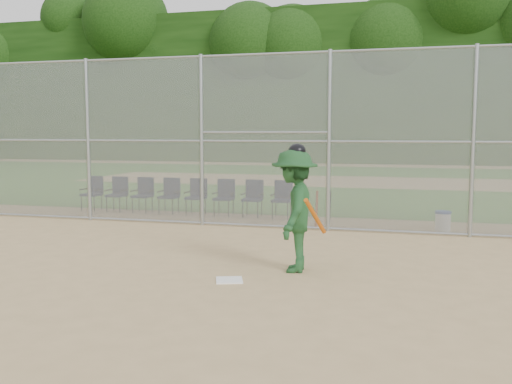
% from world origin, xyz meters
% --- Properties ---
extents(ground, '(100.00, 100.00, 0.00)m').
position_xyz_m(ground, '(0.00, 0.00, 0.00)').
color(ground, tan).
rests_on(ground, ground).
extents(grass_strip, '(100.00, 100.00, 0.00)m').
position_xyz_m(grass_strip, '(0.00, 18.00, 0.01)').
color(grass_strip, '#32671F').
rests_on(grass_strip, ground).
extents(dirt_patch_far, '(24.00, 24.00, 0.00)m').
position_xyz_m(dirt_patch_far, '(0.00, 18.00, 0.01)').
color(dirt_patch_far, tan).
rests_on(dirt_patch_far, ground).
extents(backstop_fence, '(16.09, 0.09, 4.00)m').
position_xyz_m(backstop_fence, '(0.00, 5.00, 2.07)').
color(backstop_fence, gray).
rests_on(backstop_fence, ground).
extents(treeline, '(81.00, 60.00, 11.00)m').
position_xyz_m(treeline, '(0.00, 20.00, 5.50)').
color(treeline, black).
rests_on(treeline, ground).
extents(home_plate, '(0.50, 0.50, 0.02)m').
position_xyz_m(home_plate, '(0.19, 0.28, 0.01)').
color(home_plate, white).
rests_on(home_plate, ground).
extents(batter_at_plate, '(0.93, 1.39, 2.03)m').
position_xyz_m(batter_at_plate, '(0.99, 1.14, 0.98)').
color(batter_at_plate, '#1D4A23').
rests_on(batter_at_plate, ground).
extents(water_cooler, '(0.35, 0.35, 0.45)m').
position_xyz_m(water_cooler, '(3.49, 5.63, 0.23)').
color(water_cooler, white).
rests_on(water_cooler, ground).
extents(spare_bats, '(0.36, 0.25, 0.85)m').
position_xyz_m(spare_bats, '(0.82, 5.46, 0.42)').
color(spare_bats, '#D84C14').
rests_on(spare_bats, ground).
extents(chair_0, '(0.54, 0.52, 0.96)m').
position_xyz_m(chair_0, '(-5.91, 6.58, 0.48)').
color(chair_0, '#0D1732').
rests_on(chair_0, ground).
extents(chair_1, '(0.54, 0.52, 0.96)m').
position_xyz_m(chair_1, '(-5.13, 6.58, 0.48)').
color(chair_1, '#0D1732').
rests_on(chair_1, ground).
extents(chair_2, '(0.54, 0.52, 0.96)m').
position_xyz_m(chair_2, '(-4.34, 6.58, 0.48)').
color(chair_2, '#0D1732').
rests_on(chair_2, ground).
extents(chair_3, '(0.54, 0.52, 0.96)m').
position_xyz_m(chair_3, '(-3.56, 6.58, 0.48)').
color(chair_3, '#0D1732').
rests_on(chair_3, ground).
extents(chair_4, '(0.54, 0.52, 0.96)m').
position_xyz_m(chair_4, '(-2.77, 6.58, 0.48)').
color(chair_4, '#0D1732').
rests_on(chair_4, ground).
extents(chair_5, '(0.54, 0.52, 0.96)m').
position_xyz_m(chair_5, '(-1.99, 6.58, 0.48)').
color(chair_5, '#0D1732').
rests_on(chair_5, ground).
extents(chair_6, '(0.54, 0.52, 0.96)m').
position_xyz_m(chair_6, '(-1.20, 6.58, 0.48)').
color(chair_6, '#0D1732').
rests_on(chair_6, ground).
extents(chair_7, '(0.54, 0.52, 0.96)m').
position_xyz_m(chair_7, '(-0.42, 6.58, 0.48)').
color(chair_7, '#0D1732').
rests_on(chair_7, ground).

